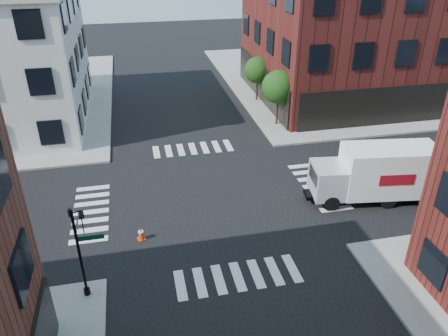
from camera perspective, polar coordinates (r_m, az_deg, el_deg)
ground at (r=26.55m, az=-1.82°, el=-3.96°), size 120.00×120.00×0.00m
sidewalk_ne at (r=51.73m, az=17.46°, el=11.34°), size 30.00×30.00×0.15m
building_ne at (r=45.96m, az=20.99°, el=16.41°), size 25.00×16.00×12.00m
tree_near at (r=35.79m, az=7.22°, el=10.25°), size 2.69×2.69×4.49m
tree_far at (r=41.32m, az=4.48°, el=12.46°), size 2.43×2.43×4.07m
signal_pole at (r=19.34m, az=-18.30°, el=-9.29°), size 1.29×1.24×4.60m
box_truck at (r=27.13m, az=19.39°, el=-0.64°), size 7.71×3.24×3.40m
traffic_cone at (r=23.45m, az=-10.79°, el=-8.43°), size 0.50×0.50×0.73m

